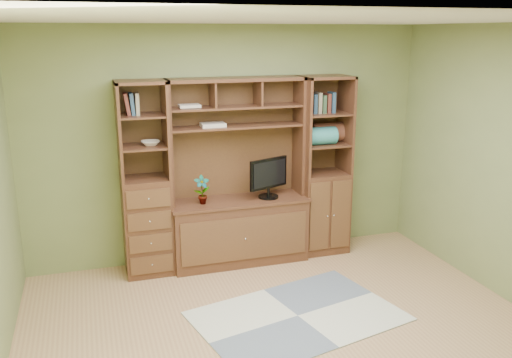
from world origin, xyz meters
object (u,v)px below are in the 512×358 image
object	(u,v)px
monitor	(269,171)
left_tower	(145,180)
center_hutch	(238,174)
right_tower	(323,166)

from	to	relation	value
monitor	left_tower	bearing A→B (deg)	155.22
center_hutch	left_tower	xyz separation A→B (m)	(-1.00, 0.04, 0.00)
right_tower	left_tower	bearing A→B (deg)	180.00
center_hutch	right_tower	bearing A→B (deg)	2.23
left_tower	right_tower	distance (m)	2.02
center_hutch	right_tower	distance (m)	1.03
center_hutch	monitor	size ratio (longest dim) A/B	3.32
left_tower	right_tower	bearing A→B (deg)	0.00
left_tower	monitor	size ratio (longest dim) A/B	3.32
center_hutch	right_tower	size ratio (longest dim) A/B	1.00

